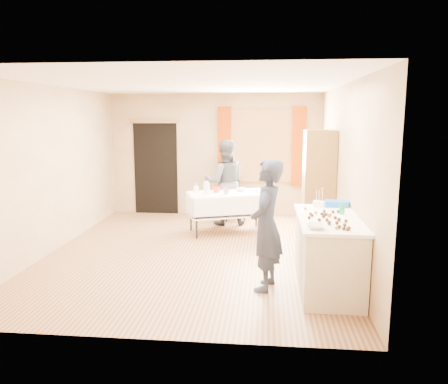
# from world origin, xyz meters

# --- Properties ---
(floor) EXTENTS (4.50, 5.50, 0.02)m
(floor) POSITION_xyz_m (0.00, 0.00, -0.01)
(floor) COLOR #9E7047
(floor) RESTS_ON ground
(ceiling) EXTENTS (4.50, 5.50, 0.02)m
(ceiling) POSITION_xyz_m (0.00, 0.00, 2.61)
(ceiling) COLOR white
(ceiling) RESTS_ON floor
(wall_back) EXTENTS (4.50, 0.02, 2.60)m
(wall_back) POSITION_xyz_m (0.00, 2.76, 1.30)
(wall_back) COLOR tan
(wall_back) RESTS_ON floor
(wall_front) EXTENTS (4.50, 0.02, 2.60)m
(wall_front) POSITION_xyz_m (0.00, -2.76, 1.30)
(wall_front) COLOR tan
(wall_front) RESTS_ON floor
(wall_left) EXTENTS (0.02, 5.50, 2.60)m
(wall_left) POSITION_xyz_m (-2.26, 0.00, 1.30)
(wall_left) COLOR tan
(wall_left) RESTS_ON floor
(wall_right) EXTENTS (0.02, 5.50, 2.60)m
(wall_right) POSITION_xyz_m (2.26, 0.00, 1.30)
(wall_right) COLOR tan
(wall_right) RESTS_ON floor
(window_frame) EXTENTS (1.32, 0.06, 1.52)m
(window_frame) POSITION_xyz_m (1.00, 2.72, 1.50)
(window_frame) COLOR olive
(window_frame) RESTS_ON wall_back
(window_pane) EXTENTS (1.20, 0.02, 1.40)m
(window_pane) POSITION_xyz_m (1.00, 2.71, 1.50)
(window_pane) COLOR white
(window_pane) RESTS_ON wall_back
(curtain_left) EXTENTS (0.28, 0.06, 1.65)m
(curtain_left) POSITION_xyz_m (0.22, 2.67, 1.50)
(curtain_left) COLOR #913304
(curtain_left) RESTS_ON wall_back
(curtain_right) EXTENTS (0.28, 0.06, 1.65)m
(curtain_right) POSITION_xyz_m (1.78, 2.67, 1.50)
(curtain_right) COLOR #913304
(curtain_right) RESTS_ON wall_back
(doorway) EXTENTS (0.95, 0.04, 2.00)m
(doorway) POSITION_xyz_m (-1.30, 2.73, 1.00)
(doorway) COLOR black
(doorway) RESTS_ON floor
(door_lintel) EXTENTS (1.05, 0.06, 0.08)m
(door_lintel) POSITION_xyz_m (-1.30, 2.70, 2.02)
(door_lintel) COLOR olive
(door_lintel) RESTS_ON wall_back
(cabinet) EXTENTS (0.50, 0.60, 1.91)m
(cabinet) POSITION_xyz_m (1.99, 0.78, 0.95)
(cabinet) COLOR brown
(cabinet) RESTS_ON floor
(counter) EXTENTS (0.75, 1.59, 0.91)m
(counter) POSITION_xyz_m (1.89, -1.26, 0.45)
(counter) COLOR beige
(counter) RESTS_ON floor
(party_table) EXTENTS (1.61, 1.19, 0.75)m
(party_table) POSITION_xyz_m (0.42, 1.25, 0.45)
(party_table) COLOR black
(party_table) RESTS_ON floor
(chair) EXTENTS (0.61, 0.61, 1.12)m
(chair) POSITION_xyz_m (0.40, 2.36, 0.33)
(chair) COLOR black
(chair) RESTS_ON floor
(girl) EXTENTS (0.75, 0.63, 1.63)m
(girl) POSITION_xyz_m (1.12, -1.36, 0.81)
(girl) COLOR #20263C
(girl) RESTS_ON floor
(woman) EXTENTS (1.04, 0.92, 1.68)m
(woman) POSITION_xyz_m (0.31, 1.88, 0.84)
(woman) COLOR black
(woman) RESTS_ON floor
(soda_can) EXTENTS (0.07, 0.07, 0.12)m
(soda_can) POSITION_xyz_m (2.07, -1.07, 0.97)
(soda_can) COLOR green
(soda_can) RESTS_ON counter
(mixing_bowl) EXTENTS (0.34, 0.34, 0.05)m
(mixing_bowl) POSITION_xyz_m (1.67, -1.83, 0.94)
(mixing_bowl) COLOR white
(mixing_bowl) RESTS_ON counter
(foam_block) EXTENTS (0.17, 0.14, 0.08)m
(foam_block) POSITION_xyz_m (1.83, -0.65, 0.95)
(foam_block) COLOR white
(foam_block) RESTS_ON counter
(blue_basket) EXTENTS (0.31, 0.22, 0.08)m
(blue_basket) POSITION_xyz_m (2.08, -0.60, 0.95)
(blue_basket) COLOR blue
(blue_basket) RESTS_ON counter
(pitcher) EXTENTS (0.13, 0.13, 0.22)m
(pitcher) POSITION_xyz_m (0.06, 0.99, 0.86)
(pitcher) COLOR silver
(pitcher) RESTS_ON party_table
(cup_red) EXTENTS (0.18, 0.18, 0.11)m
(cup_red) POSITION_xyz_m (0.21, 1.25, 0.80)
(cup_red) COLOR red
(cup_red) RESTS_ON party_table
(cup_rainbow) EXTENTS (0.22, 0.22, 0.11)m
(cup_rainbow) POSITION_xyz_m (0.40, 1.08, 0.81)
(cup_rainbow) COLOR red
(cup_rainbow) RESTS_ON party_table
(small_bowl) EXTENTS (0.29, 0.29, 0.06)m
(small_bowl) POSITION_xyz_m (0.65, 1.44, 0.78)
(small_bowl) COLOR white
(small_bowl) RESTS_ON party_table
(pastry_tray) EXTENTS (0.33, 0.28, 0.02)m
(pastry_tray) POSITION_xyz_m (0.94, 1.33, 0.76)
(pastry_tray) COLOR white
(pastry_tray) RESTS_ON party_table
(bottle) EXTENTS (0.15, 0.15, 0.17)m
(bottle) POSITION_xyz_m (-0.17, 1.22, 0.83)
(bottle) COLOR white
(bottle) RESTS_ON party_table
(cake_balls) EXTENTS (0.52, 1.05, 0.04)m
(cake_balls) POSITION_xyz_m (1.88, -1.40, 0.93)
(cake_balls) COLOR #3F2314
(cake_balls) RESTS_ON counter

